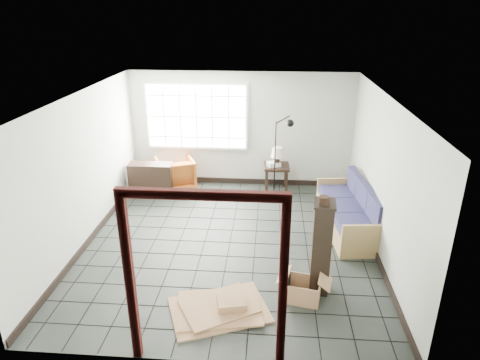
# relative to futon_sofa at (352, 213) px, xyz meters

# --- Properties ---
(ground) EXTENTS (5.50, 5.50, 0.00)m
(ground) POSITION_rel_futon_sofa_xyz_m (-2.21, -0.67, -0.33)
(ground) COLOR black
(ground) RESTS_ON ground
(room_shell) EXTENTS (5.02, 5.52, 2.61)m
(room_shell) POSITION_rel_futon_sofa_xyz_m (-2.21, -0.64, 1.35)
(room_shell) COLOR #A9ADA6
(room_shell) RESTS_ON ground
(window_panel) EXTENTS (2.32, 0.08, 1.52)m
(window_panel) POSITION_rel_futon_sofa_xyz_m (-3.21, 2.03, 1.27)
(window_panel) COLOR silver
(window_panel) RESTS_ON ground
(doorway_trim) EXTENTS (1.80, 0.08, 2.20)m
(doorway_trim) POSITION_rel_futon_sofa_xyz_m (-2.21, -3.37, 1.05)
(doorway_trim) COLOR #370D0C
(doorway_trim) RESTS_ON ground
(futon_sofa) EXTENTS (0.99, 2.14, 0.92)m
(futon_sofa) POSITION_rel_futon_sofa_xyz_m (0.00, 0.00, 0.00)
(futon_sofa) COLOR olive
(futon_sofa) RESTS_ON ground
(armchair) EXTENTS (1.02, 1.00, 0.81)m
(armchair) POSITION_rel_futon_sofa_xyz_m (-3.67, 1.62, 0.07)
(armchair) COLOR #994B16
(armchair) RESTS_ON ground
(side_table) EXTENTS (0.57, 0.57, 0.60)m
(side_table) POSITION_rel_futon_sofa_xyz_m (-1.39, 1.73, 0.17)
(side_table) COLOR black
(side_table) RESTS_ON ground
(table_lamp) EXTENTS (0.35, 0.35, 0.44)m
(table_lamp) POSITION_rel_futon_sofa_xyz_m (-1.39, 1.65, 0.58)
(table_lamp) COLOR black
(table_lamp) RESTS_ON side_table
(projector) EXTENTS (0.33, 0.29, 0.10)m
(projector) POSITION_rel_futon_sofa_xyz_m (-1.46, 1.67, 0.32)
(projector) COLOR silver
(projector) RESTS_ON side_table
(floor_lamp) EXTENTS (0.57, 0.37, 1.85)m
(floor_lamp) POSITION_rel_futon_sofa_xyz_m (-1.31, 1.23, 0.66)
(floor_lamp) COLOR black
(floor_lamp) RESTS_ON ground
(console_shelf) EXTENTS (0.95, 0.38, 0.73)m
(console_shelf) POSITION_rel_futon_sofa_xyz_m (-4.13, 1.26, 0.04)
(console_shelf) COLOR black
(console_shelf) RESTS_ON ground
(tall_shelf) EXTENTS (0.33, 0.41, 1.42)m
(tall_shelf) POSITION_rel_futon_sofa_xyz_m (-0.78, -1.91, 0.39)
(tall_shelf) COLOR black
(tall_shelf) RESTS_ON ground
(pot) EXTENTS (0.19, 0.19, 0.11)m
(pot) POSITION_rel_futon_sofa_xyz_m (-0.81, -1.96, 1.15)
(pot) COLOR black
(pot) RESTS_ON tall_shelf
(open_box) EXTENTS (0.81, 0.51, 0.43)m
(open_box) POSITION_rel_futon_sofa_xyz_m (-1.02, -2.15, -0.18)
(open_box) COLOR #936947
(open_box) RESTS_ON ground
(cardboard_pile) EXTENTS (1.54, 1.33, 0.19)m
(cardboard_pile) POSITION_rel_futon_sofa_xyz_m (-2.16, -2.49, -0.28)
(cardboard_pile) COLOR #936947
(cardboard_pile) RESTS_ON ground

